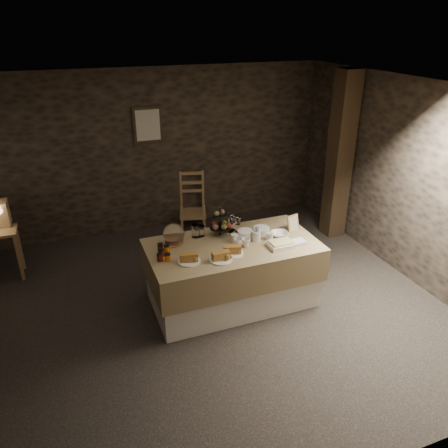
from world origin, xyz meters
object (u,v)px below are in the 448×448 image
object	(u,v)px
chair	(191,202)
timber_column	(340,157)
fruit_stand	(221,224)
buffet_table	(232,269)

from	to	relation	value
chair	timber_column	size ratio (longest dim) A/B	0.28
fruit_stand	chair	bearing A→B (deg)	83.62
chair	fruit_stand	distance (m)	2.13
chair	fruit_stand	world-z (taller)	fruit_stand
timber_column	chair	bearing A→B (deg)	151.58
chair	timber_column	xyz separation A→B (m)	(2.08, -1.13, 0.89)
buffet_table	fruit_stand	xyz separation A→B (m)	(-0.04, 0.29, 0.49)
buffet_table	timber_column	size ratio (longest dim) A/B	0.78
buffet_table	timber_column	distance (m)	2.70
chair	buffet_table	bearing A→B (deg)	-78.18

